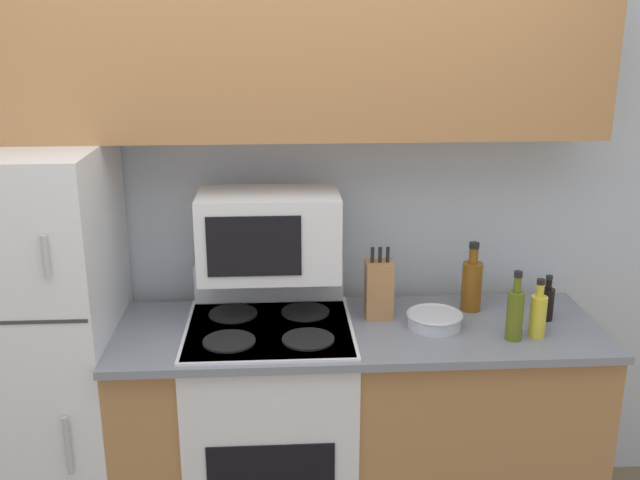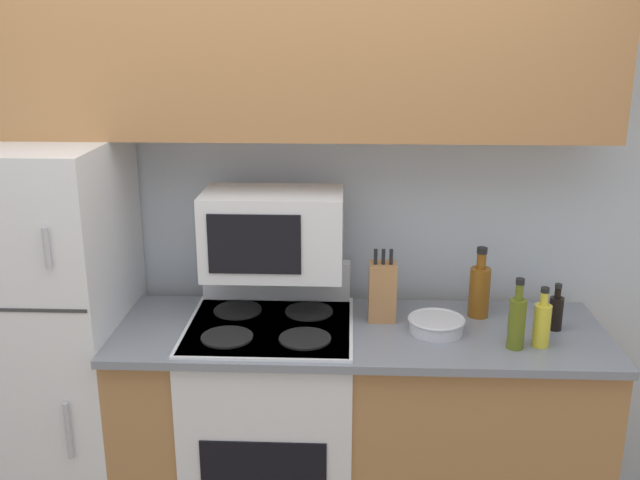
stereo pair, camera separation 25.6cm
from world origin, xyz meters
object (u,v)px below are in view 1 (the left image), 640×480
Objects in this scene: microwave at (269,234)px; bowl at (434,319)px; knife_block at (379,289)px; bottle_soy_sauce at (547,302)px; bottle_cooking_spray at (538,314)px; stove at (272,433)px; bottle_whiskey at (472,284)px; refrigerator at (32,360)px; bottle_olive_oil at (515,313)px.

microwave is 2.50× the size of bowl.
knife_block is 0.65m from bottle_soy_sauce.
knife_block is 1.60× the size of bottle_soy_sauce.
knife_block is 0.59m from bottle_cooking_spray.
bottle_soy_sauce is at bearing 5.49° from bowl.
bottle_whiskey is (0.80, 0.14, 0.56)m from stove.
knife_block reaches higher than bottle_cooking_spray.
bottle_cooking_spray is at bearing -21.01° from knife_block.
bottle_soy_sauce is at bearing -5.91° from knife_block.
microwave is 1.03m from bottle_cooking_spray.
refrigerator is 1.35m from knife_block.
bottle_olive_oil reaches higher than bottle_soy_sauce.
bowl is 0.25m from bottle_whiskey.
bowl is at bearing -1.77° from stove.
refrigerator is at bearing -178.27° from knife_block.
bottle_cooking_spray is (0.18, -0.26, -0.02)m from bottle_whiskey.
knife_block is at bearing 174.09° from bottle_soy_sauce.
knife_block is (0.42, 0.09, 0.56)m from stove.
bowl is 0.37m from bottle_cooking_spray.
bottle_whiskey is (0.18, 0.16, 0.08)m from bowl.
knife_block reaches higher than bowl.
knife_block reaches higher than bottle_soy_sauce.
stove is 5.03× the size of bottle_cooking_spray.
microwave is at bearing 175.48° from knife_block.
bottle_cooking_spray reaches higher than stove.
microwave is 0.83m from bottle_whiskey.
bowl is 0.30m from bottle_olive_oil.
refrigerator is 0.96m from stove.
bottle_cooking_spray is at bearing -14.18° from microwave.
stove is 2.09× the size of microwave.
bottle_whiskey reaches higher than stove.
bottle_cooking_spray reaches higher than bottle_soy_sauce.
bowl is (0.62, -0.02, 0.48)m from stove.
stove is at bearing -178.73° from bottle_soy_sauce.
bottle_olive_oil is at bearing -9.27° from stove.
microwave is 2.40× the size of bottle_cooking_spray.
knife_block is at bearing -4.52° from microwave.
bottle_cooking_spray is 0.17m from bottle_soy_sauce.
bottle_cooking_spray is (0.55, -0.21, -0.03)m from knife_block.
refrigerator is 1.47× the size of stove.
bottle_olive_oil is at bearing -25.49° from bowl.
bottle_cooking_spray is (1.88, -0.17, 0.21)m from refrigerator.
microwave reaches higher than bottle_cooking_spray.
bowl is 0.81× the size of bottle_olive_oil.
bottle_olive_oil is at bearing -16.94° from microwave.
bottle_olive_oil is (0.46, -0.23, -0.01)m from knife_block.
microwave is (0.91, 0.07, 0.46)m from refrigerator.
bottle_olive_oil reaches higher than bottle_cooking_spray.
bowl is (0.20, -0.11, -0.09)m from knife_block.
bottle_olive_oil is (0.88, -0.27, -0.23)m from microwave.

